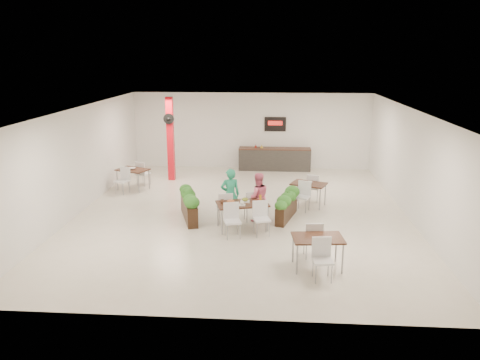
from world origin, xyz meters
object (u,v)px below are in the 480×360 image
Objects in this scene: diner_man at (230,195)px; side_table_c at (318,243)px; main_table at (242,207)px; side_table_b at (309,187)px; planter_right at (287,203)px; red_column at (170,138)px; planter_left at (189,203)px; service_counter at (275,158)px; side_table_a at (133,173)px; diner_woman at (258,197)px.

diner_man is 3.79m from side_table_c.
main_table is 2.98m from side_table_b.
planter_right is at bearing 36.06° from main_table.
diner_man is (2.70, -4.47, -0.86)m from red_column.
main_table is 1.05× the size of planter_left.
red_column is 1.07× the size of service_counter.
red_column reaches higher than side_table_b.
red_column is 1.96× the size of planter_right.
planter_right is at bearing -97.27° from side_table_b.
service_counter is at bearing 25.00° from red_column.
diner_man is at bearing -16.35° from side_table_a.
side_table_b is (2.00, 2.22, -0.02)m from main_table.
side_table_c is at bearing -69.39° from side_table_b.
diner_man reaches higher than side_table_c.
planter_right is at bearing -178.99° from diner_woman.
diner_man reaches higher than diner_woman.
main_table is 1.14× the size of side_table_b.
diner_woman is at bearing 58.17° from main_table.
red_column is at bearing -155.00° from service_counter.
service_counter is 1.81× the size of side_table_a.
planter_left is 1.09× the size of side_table_a.
red_column is 5.29m from diner_man.
side_table_c is (1.46, -3.03, -0.11)m from diner_woman.
main_table is at bearing -109.81° from side_table_b.
side_table_b is (3.62, 1.52, 0.12)m from planter_left.
service_counter is 6.47m from diner_man.
diner_woman is (3.50, -4.47, -0.91)m from red_column.
side_table_c is (2.26, -3.03, -0.16)m from diner_man.
main_table is 5.58m from side_table_a.
planter_left reaches higher than side_table_b.
service_counter is 1.83× the size of planter_right.
diner_woman is at bearing -51.94° from red_column.
side_table_a is at bearing -147.00° from service_counter.
service_counter reaches higher than side_table_a.
diner_woman is (0.41, 0.66, 0.09)m from main_table.
side_table_b is at bearing 22.72° from planter_left.
red_column is 1.93× the size of side_table_a.
main_table and side_table_a have the same top height.
diner_man is 2.86m from side_table_b.
service_counter is 1.81× the size of side_table_c.
side_table_c is at bearing -51.76° from main_table.
diner_man is at bearing -2.07° from planter_left.
service_counter is 6.08m from side_table_a.
service_counter reaches higher than main_table.
service_counter reaches higher than planter_left.
diner_man is at bearing -171.02° from planter_right.
red_column reaches higher than planter_left.
side_table_b is (5.09, -2.91, -1.02)m from red_column.
main_table is at bearing -97.40° from service_counter.
diner_man is (-0.39, 0.66, 0.15)m from main_table.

